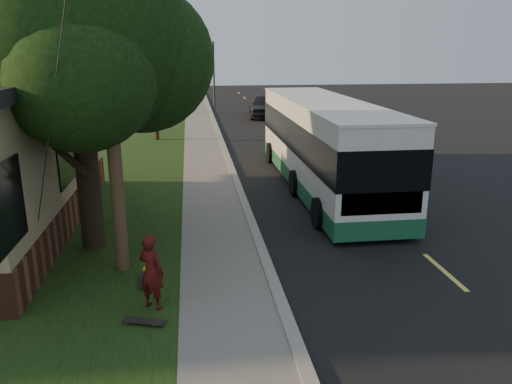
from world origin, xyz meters
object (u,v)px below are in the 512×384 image
fire_hydrant (150,271)px  skateboard_spare (144,321)px  utility_pole (107,63)px  bare_tree_near (155,101)px  traffic_signal (214,70)px  bare_tree_far (171,87)px  skateboarder (151,272)px  distant_car (263,105)px  skateboard_main (144,280)px  leafy_tree (77,38)px  transit_bus (323,142)px

fire_hydrant → skateboard_spare: fire_hydrant is taller
fire_hydrant → utility_pole: utility_pole is taller
bare_tree_near → traffic_signal: size_ratio=0.78×
utility_pole → skateboard_spare: utility_pole is taller
bare_tree_far → skateboarder: bearing=-89.1°
skateboarder → skateboard_spare: (-0.13, -0.62, -0.70)m
utility_pole → distant_car: bearing=74.8°
fire_hydrant → bare_tree_near: size_ratio=0.17×
bare_tree_far → skateboard_main: (0.24, -29.77, -1.88)m
utility_pole → bare_tree_far: size_ratio=2.25×
bare_tree_near → bare_tree_far: 12.01m
distant_car → utility_pole: bearing=-99.6°
traffic_signal → distant_car: 8.09m
fire_hydrant → leafy_tree: bearing=120.7°
traffic_signal → skateboard_main: traffic_signal is taller
traffic_signal → skateboard_main: 34.06m
leafy_tree → transit_bus: size_ratio=0.67×
fire_hydrant → distant_car: (6.36, 26.96, 0.43)m
leafy_tree → distant_car: (7.93, 24.31, -4.31)m
bare_tree_far → traffic_signal: 5.44m
skateboard_spare → transit_bus: bearing=57.6°
skateboarder → skateboard_spare: 0.94m
leafy_tree → transit_bus: bearing=33.6°
utility_pole → transit_bus: bearing=45.4°
bare_tree_far → skateboarder: size_ratio=2.67×
transit_bus → skateboard_main: bearing=-128.9°
leafy_tree → skateboard_spare: 6.72m
fire_hydrant → transit_bus: 9.46m
fire_hydrant → utility_pole: (-0.71, 0.99, 4.20)m
skateboard_main → skateboard_spare: (0.14, -1.75, -0.00)m
fire_hydrant → traffic_signal: size_ratio=0.13×
transit_bus → bare_tree_far: bearing=105.1°
traffic_signal → skateboard_main: size_ratio=6.78×
traffic_signal → transit_bus: traffic_signal is taller
transit_bus → skateboarder: size_ratio=7.76×
utility_pole → skateboard_spare: 5.20m
traffic_signal → transit_bus: (2.57, -26.54, -1.47)m
fire_hydrant → bare_tree_near: (-0.90, 18.00, 1.72)m
bare_tree_far → transit_bus: bearing=-74.9°
bare_tree_far → distant_car: bearing=-24.2°
transit_bus → utility_pole: bearing=-134.6°
utility_pole → transit_bus: size_ratio=0.77×
fire_hydrant → skateboard_spare: (-0.03, -1.52, -0.31)m
skateboarder → distant_car: bearing=-68.5°
bare_tree_far → transit_bus: 23.34m
traffic_signal → skateboard_spare: (-3.13, -35.52, -3.04)m
bare_tree_far → distant_car: (6.76, -3.04, -1.14)m
fire_hydrant → bare_tree_near: bare_tree_near is taller
fire_hydrant → distant_car: distant_car is taller
utility_pole → traffic_signal: bearing=83.4°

